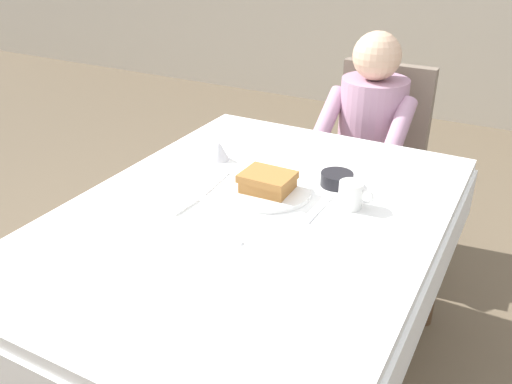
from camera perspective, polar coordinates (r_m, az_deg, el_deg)
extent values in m
cube|color=white|center=(1.71, -0.51, -2.68)|extent=(1.10, 1.50, 0.04)
cube|color=white|center=(2.37, 8.34, 3.03)|extent=(1.10, 0.01, 0.18)
cube|color=white|center=(2.05, -14.23, -1.60)|extent=(0.01, 1.50, 0.18)
cube|color=white|center=(1.62, 17.34, -10.61)|extent=(0.01, 1.50, 0.18)
cylinder|color=brown|center=(2.60, -2.44, -0.85)|extent=(0.07, 0.07, 0.70)
cylinder|color=brown|center=(2.33, 18.06, -5.98)|extent=(0.07, 0.07, 0.70)
cube|color=#7A6B5B|center=(2.71, 11.48, 1.60)|extent=(0.44, 0.44, 0.05)
cube|color=#7A6B5B|center=(2.79, 13.26, 8.06)|extent=(0.44, 0.06, 0.48)
cylinder|color=#2D2319|center=(2.62, 13.54, -5.16)|extent=(0.04, 0.04, 0.40)
cylinder|color=#2D2319|center=(2.71, 6.25, -3.34)|extent=(0.04, 0.04, 0.40)
cylinder|color=#2D2319|center=(2.93, 15.50, -1.79)|extent=(0.04, 0.04, 0.40)
cylinder|color=#2D2319|center=(3.01, 8.90, -0.26)|extent=(0.04, 0.04, 0.40)
cylinder|color=#B2849E|center=(2.59, 11.85, 6.52)|extent=(0.30, 0.30, 0.46)
sphere|color=#D8AD8C|center=(2.48, 12.45, 13.63)|extent=(0.21, 0.21, 0.21)
cylinder|color=#B2849E|center=(2.41, 14.63, 6.35)|extent=(0.08, 0.29, 0.23)
cylinder|color=#B2849E|center=(2.49, 7.49, 7.73)|extent=(0.08, 0.29, 0.23)
cylinder|color=#383D51|center=(2.61, 11.38, -4.39)|extent=(0.10, 0.10, 0.45)
cylinder|color=#383D51|center=(2.65, 8.11, -3.57)|extent=(0.10, 0.10, 0.45)
cylinder|color=white|center=(1.80, 1.30, 0.07)|extent=(0.28, 0.28, 0.02)
cube|color=#A36B33|center=(1.79, 1.24, 0.74)|extent=(0.16, 0.14, 0.04)
cube|color=#A36B33|center=(1.77, 1.20, 1.59)|extent=(0.17, 0.13, 0.02)
cylinder|color=white|center=(1.73, 9.79, -0.28)|extent=(0.08, 0.08, 0.08)
torus|color=white|center=(1.72, 11.36, -0.51)|extent=(0.05, 0.01, 0.05)
cylinder|color=black|center=(1.87, 8.38, 1.33)|extent=(0.11, 0.11, 0.04)
cone|color=silver|center=(2.05, -3.87, 4.34)|extent=(0.08, 0.08, 0.07)
cube|color=silver|center=(1.87, -4.15, 0.93)|extent=(0.03, 0.18, 0.00)
cube|color=silver|center=(1.72, 6.63, -1.73)|extent=(0.02, 0.20, 0.00)
cube|color=silver|center=(1.57, -3.88, -4.73)|extent=(0.15, 0.02, 0.00)
cube|color=white|center=(1.78, -9.24, -0.91)|extent=(0.18, 0.13, 0.01)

